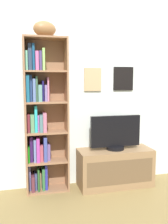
# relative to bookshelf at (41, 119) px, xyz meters

# --- Properties ---
(back_wall) EXTENTS (4.80, 0.08, 2.41)m
(back_wall) POSITION_rel_bookshelf_xyz_m (0.75, 0.13, 0.33)
(back_wall) COLOR silver
(back_wall) RESTS_ON ground
(bookshelf) EXTENTS (0.50, 0.25, 1.82)m
(bookshelf) POSITION_rel_bookshelf_xyz_m (0.00, 0.00, 0.00)
(bookshelf) COLOR #926848
(bookshelf) RESTS_ON ground
(football) EXTENTS (0.30, 0.24, 0.17)m
(football) POSITION_rel_bookshelf_xyz_m (0.06, -0.03, 1.03)
(football) COLOR olive
(football) RESTS_ON bookshelf
(tv_stand) EXTENTS (0.93, 0.38, 0.47)m
(tv_stand) POSITION_rel_bookshelf_xyz_m (0.90, -0.10, -0.64)
(tv_stand) COLOR olive
(tv_stand) RESTS_ON ground
(television) EXTENTS (0.64, 0.22, 0.43)m
(television) POSITION_rel_bookshelf_xyz_m (0.90, -0.09, -0.20)
(television) COLOR black
(television) RESTS_ON tv_stand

